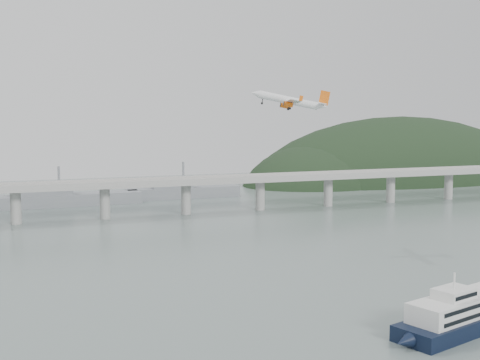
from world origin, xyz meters
name	(u,v)px	position (x,y,z in m)	size (l,w,h in m)	color
ground	(302,307)	(0.00, 0.00, 0.00)	(900.00, 900.00, 0.00)	slate
bridge	(152,187)	(-1.15, 200.00, 17.65)	(800.00, 22.00, 23.90)	#999996
headland	(412,199)	(285.18, 331.75, -19.34)	(365.00, 155.00, 156.00)	black
ferry	(472,311)	(37.71, -34.92, 4.78)	(91.25, 35.73, 17.61)	black
airliner	(290,101)	(32.27, 76.88, 67.75)	(34.73, 32.12, 9.77)	white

